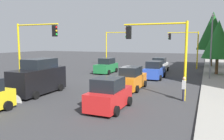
{
  "coord_description": "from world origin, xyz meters",
  "views": [
    {
      "loc": [
        22.25,
        8.84,
        4.12
      ],
      "look_at": [
        0.91,
        -0.15,
        1.2
      ],
      "focal_mm": 36.24,
      "sensor_mm": 36.0,
      "label": 1
    }
  ],
  "objects": [
    {
      "name": "traffic_signal_far_left",
      "position": [
        -14.0,
        5.69,
        3.98
      ],
      "size": [
        0.36,
        4.59,
        5.62
      ],
      "color": "yellow",
      "rests_on": "ground"
    },
    {
      "name": "traffic_signal_near_right",
      "position": [
        6.0,
        -5.71,
        4.07
      ],
      "size": [
        0.36,
        4.59,
        5.76
      ],
      "color": "yellow",
      "rests_on": "ground"
    },
    {
      "name": "pedestrian_crossing",
      "position": [
        6.08,
        7.47,
        0.91
      ],
      "size": [
        0.4,
        0.24,
        1.7
      ],
      "color": "#262638",
      "rests_on": "ground"
    },
    {
      "name": "car_red",
      "position": [
        9.92,
        3.45,
        0.9
      ],
      "size": [
        3.67,
        2.05,
        1.98
      ],
      "color": "red",
      "rests_on": "ground"
    },
    {
      "name": "ground_plane",
      "position": [
        0.0,
        0.0,
        0.0
      ],
      "size": [
        120.0,
        120.0,
        0.0
      ],
      "primitive_type": "plane",
      "color": "#353538"
    },
    {
      "name": "traffic_signal_near_left",
      "position": [
        6.0,
        5.67,
        3.91
      ],
      "size": [
        0.36,
        4.59,
        5.52
      ],
      "color": "yellow",
      "rests_on": "ground"
    },
    {
      "name": "traffic_signal_far_right",
      "position": [
        -14.0,
        -5.72,
        4.1
      ],
      "size": [
        0.36,
        4.59,
        5.81
      ],
      "color": "yellow",
      "rests_on": "ground"
    },
    {
      "name": "delivery_van_black",
      "position": [
        8.24,
        -3.37,
        1.28
      ],
      "size": [
        4.8,
        2.22,
        2.77
      ],
      "color": "black",
      "rests_on": "ground"
    },
    {
      "name": "car_orange",
      "position": [
        3.73,
        2.87,
        0.9
      ],
      "size": [
        4.07,
        1.98,
        1.98
      ],
      "color": "orange",
      "rests_on": "ground"
    },
    {
      "name": "street_lamp_curbside",
      "position": [
        -3.61,
        9.2,
        4.35
      ],
      "size": [
        2.15,
        0.28,
        7.0
      ],
      "color": "slate",
      "rests_on": "ground"
    },
    {
      "name": "tree_roadside_far",
      "position": [
        -18.0,
        9.5,
        5.83
      ],
      "size": [
        4.83,
        4.83,
        8.86
      ],
      "color": "brown",
      "rests_on": "ground"
    },
    {
      "name": "car_white",
      "position": [
        -8.49,
        2.93,
        0.9
      ],
      "size": [
        4.02,
        2.04,
        1.98
      ],
      "color": "white",
      "rests_on": "ground"
    },
    {
      "name": "tree_roadside_mid",
      "position": [
        -8.0,
        10.0,
        4.36
      ],
      "size": [
        3.66,
        3.66,
        6.66
      ],
      "color": "brown",
      "rests_on": "ground"
    },
    {
      "name": "lane_arrow_near",
      "position": [
        11.51,
        -3.0,
        0.01
      ],
      "size": [
        2.4,
        1.1,
        1.1
      ],
      "color": "silver",
      "rests_on": "ground"
    },
    {
      "name": "car_blue",
      "position": [
        -2.7,
        3.49,
        0.9
      ],
      "size": [
        3.92,
        2.03,
        1.98
      ],
      "color": "blue",
      "rests_on": "ground"
    },
    {
      "name": "sidewalk_kerb",
      "position": [
        -5.0,
        10.5,
        0.07
      ],
      "size": [
        80.0,
        4.0,
        0.15
      ],
      "primitive_type": "cube",
      "color": "gray",
      "rests_on": "ground"
    },
    {
      "name": "car_green",
      "position": [
        -4.71,
        -3.32,
        0.9
      ],
      "size": [
        4.05,
        2.1,
        1.98
      ],
      "color": "#1E7238",
      "rests_on": "ground"
    }
  ]
}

